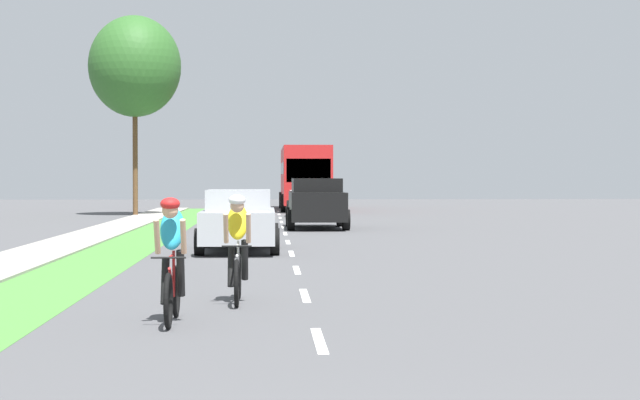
# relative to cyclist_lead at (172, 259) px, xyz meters

# --- Properties ---
(ground_plane) EXTENTS (120.00, 120.00, 0.00)m
(ground_plane) POSITION_rel_cyclist_lead_xyz_m (1.77, 11.81, -0.81)
(ground_plane) COLOR #4C4C4F
(grass_verge) EXTENTS (1.80, 70.00, 0.01)m
(grass_verge) POSITION_rel_cyclist_lead_xyz_m (-2.50, 11.81, -0.81)
(grass_verge) COLOR #478438
(grass_verge) RESTS_ON ground_plane
(sidewalk_concrete) EXTENTS (1.76, 70.00, 0.10)m
(sidewalk_concrete) POSITION_rel_cyclist_lead_xyz_m (-4.28, 11.81, -0.81)
(sidewalk_concrete) COLOR #9E998E
(sidewalk_concrete) RESTS_ON ground_plane
(lane_markings_center) EXTENTS (0.12, 53.49, 0.01)m
(lane_markings_center) POSITION_rel_cyclist_lead_xyz_m (1.77, 15.81, -0.81)
(lane_markings_center) COLOR white
(lane_markings_center) RESTS_ON ground_plane
(cyclist_lead) EXTENTS (0.42, 1.72, 1.58)m
(cyclist_lead) POSITION_rel_cyclist_lead_xyz_m (0.00, 0.00, 0.00)
(cyclist_lead) COLOR black
(cyclist_lead) RESTS_ON ground_plane
(cyclist_trailing) EXTENTS (0.42, 1.72, 1.58)m
(cyclist_trailing) POSITION_rel_cyclist_lead_xyz_m (0.76, 2.01, 0.00)
(cyclist_trailing) COLOR black
(cyclist_trailing) RESTS_ON ground_plane
(sedan_silver) EXTENTS (1.98, 4.30, 1.52)m
(sedan_silver) POSITION_rel_cyclist_lead_xyz_m (0.48, 12.39, -0.04)
(sedan_silver) COLOR #A5A8AD
(sedan_silver) RESTS_ON ground_plane
(suv_black) EXTENTS (2.15, 4.70, 1.79)m
(suv_black) POSITION_rel_cyclist_lead_xyz_m (2.95, 23.53, 0.14)
(suv_black) COLOR black
(suv_black) RESTS_ON ground_plane
(pickup_white) EXTENTS (2.22, 5.10, 1.64)m
(pickup_white) POSITION_rel_cyclist_lead_xyz_m (3.20, 32.85, 0.02)
(pickup_white) COLOR silver
(pickup_white) RESTS_ON ground_plane
(bus_red) EXTENTS (2.78, 11.60, 3.48)m
(bus_red) POSITION_rel_cyclist_lead_xyz_m (3.28, 44.30, 1.17)
(bus_red) COLOR red
(bus_red) RESTS_ON ground_plane
(street_tree_far) EXTENTS (4.36, 4.36, 9.50)m
(street_tree_far) POSITION_rel_cyclist_lead_xyz_m (-5.08, 35.82, 6.27)
(street_tree_far) COLOR brown
(street_tree_far) RESTS_ON ground_plane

